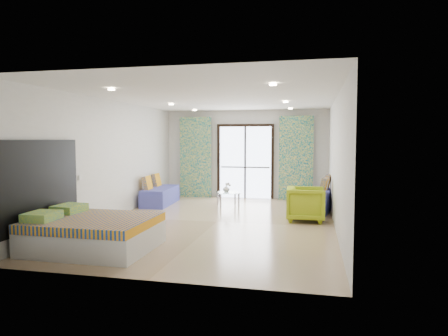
% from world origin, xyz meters
% --- Properties ---
extents(floor, '(5.00, 7.50, 0.01)m').
position_xyz_m(floor, '(0.00, 0.00, 0.00)').
color(floor, '#A28260').
rests_on(floor, ground).
extents(ceiling, '(5.00, 7.50, 0.01)m').
position_xyz_m(ceiling, '(0.00, 0.00, 2.70)').
color(ceiling, silver).
rests_on(ceiling, ground).
extents(wall_back, '(5.00, 0.01, 2.70)m').
position_xyz_m(wall_back, '(0.00, 3.75, 1.35)').
color(wall_back, silver).
rests_on(wall_back, ground).
extents(wall_front, '(5.00, 0.01, 2.70)m').
position_xyz_m(wall_front, '(0.00, -3.75, 1.35)').
color(wall_front, silver).
rests_on(wall_front, ground).
extents(wall_left, '(0.01, 7.50, 2.70)m').
position_xyz_m(wall_left, '(-2.50, 0.00, 1.35)').
color(wall_left, silver).
rests_on(wall_left, ground).
extents(wall_right, '(0.01, 7.50, 2.70)m').
position_xyz_m(wall_right, '(2.50, 0.00, 1.35)').
color(wall_right, silver).
rests_on(wall_right, ground).
extents(balcony_door, '(1.76, 0.08, 2.28)m').
position_xyz_m(balcony_door, '(0.00, 3.72, 1.26)').
color(balcony_door, black).
rests_on(balcony_door, floor).
extents(balcony_rail, '(1.52, 0.03, 0.04)m').
position_xyz_m(balcony_rail, '(0.00, 3.73, 0.95)').
color(balcony_rail, '#595451').
rests_on(balcony_rail, balcony_door).
extents(curtain_left, '(1.00, 0.10, 2.50)m').
position_xyz_m(curtain_left, '(-1.55, 3.57, 1.25)').
color(curtain_left, beige).
rests_on(curtain_left, floor).
extents(curtain_right, '(1.00, 0.10, 2.50)m').
position_xyz_m(curtain_right, '(1.55, 3.57, 1.25)').
color(curtain_right, beige).
rests_on(curtain_right, floor).
extents(downlight_a, '(0.12, 0.12, 0.02)m').
position_xyz_m(downlight_a, '(-1.40, -2.00, 2.67)').
color(downlight_a, '#FFE0B2').
rests_on(downlight_a, ceiling).
extents(downlight_b, '(0.12, 0.12, 0.02)m').
position_xyz_m(downlight_b, '(1.40, -2.00, 2.67)').
color(downlight_b, '#FFE0B2').
rests_on(downlight_b, ceiling).
extents(downlight_c, '(0.12, 0.12, 0.02)m').
position_xyz_m(downlight_c, '(-1.40, 1.00, 2.67)').
color(downlight_c, '#FFE0B2').
rests_on(downlight_c, ceiling).
extents(downlight_d, '(0.12, 0.12, 0.02)m').
position_xyz_m(downlight_d, '(1.40, 1.00, 2.67)').
color(downlight_d, '#FFE0B2').
rests_on(downlight_d, ceiling).
extents(downlight_e, '(0.12, 0.12, 0.02)m').
position_xyz_m(downlight_e, '(-1.40, 3.00, 2.67)').
color(downlight_e, '#FFE0B2').
rests_on(downlight_e, ceiling).
extents(downlight_f, '(0.12, 0.12, 0.02)m').
position_xyz_m(downlight_f, '(1.40, 3.00, 2.67)').
color(downlight_f, '#FFE0B2').
rests_on(downlight_f, ceiling).
extents(headboard, '(0.06, 2.10, 1.50)m').
position_xyz_m(headboard, '(-2.46, -2.58, 1.05)').
color(headboard, black).
rests_on(headboard, floor).
extents(switch_plate, '(0.02, 0.10, 0.10)m').
position_xyz_m(switch_plate, '(-2.47, -1.33, 1.05)').
color(switch_plate, silver).
rests_on(switch_plate, wall_left).
extents(bed, '(1.91, 1.56, 0.66)m').
position_xyz_m(bed, '(-1.48, -2.58, 0.28)').
color(bed, silver).
rests_on(bed, floor).
extents(daybed_left, '(0.78, 1.73, 0.83)m').
position_xyz_m(daybed_left, '(-2.12, 1.97, 0.26)').
color(daybed_left, '#4449A4').
rests_on(daybed_left, floor).
extents(daybed_right, '(0.94, 1.90, 0.90)m').
position_xyz_m(daybed_right, '(2.12, 1.85, 0.28)').
color(daybed_right, '#4449A4').
rests_on(daybed_right, floor).
extents(coffee_table, '(0.74, 0.74, 0.65)m').
position_xyz_m(coffee_table, '(-0.20, 2.12, 0.33)').
color(coffee_table, silver).
rests_on(coffee_table, floor).
extents(vase, '(0.19, 0.19, 0.18)m').
position_xyz_m(vase, '(-0.27, 2.19, 0.46)').
color(vase, white).
rests_on(vase, coffee_table).
extents(armchair, '(0.78, 0.83, 0.83)m').
position_xyz_m(armchair, '(1.90, 0.54, 0.42)').
color(armchair, '#9DB217').
rests_on(armchair, floor).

